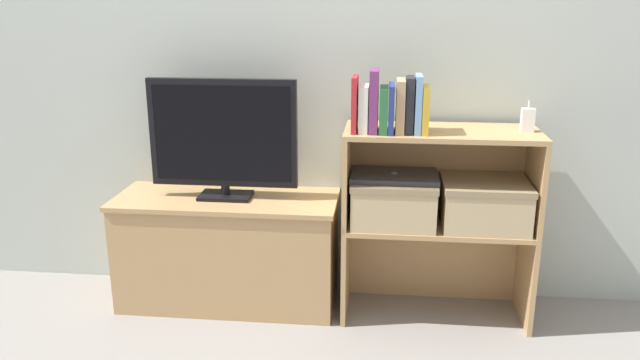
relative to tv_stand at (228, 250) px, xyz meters
The scene contains 19 objects.
ground_plane 0.51m from the tv_stand, 24.00° to the right, with size 16.00×16.00×0.00m, color gray.
wall_back 1.06m from the tv_stand, 27.98° to the left, with size 10.00×0.05×2.40m.
tv_stand is the anchor object (origin of this frame).
tv 0.51m from the tv_stand, 90.00° to the right, with size 0.62×0.14×0.51m.
bookshelf_lower_tier 0.90m from the tv_stand, ahead, with size 0.77×0.34×0.42m.
bookshelf_upper_tier 0.99m from the tv_stand, ahead, with size 0.77×0.34×0.39m.
book_crimson 0.87m from the tv_stand, ahead, with size 0.02×0.14×0.22m.
book_ivory 0.88m from the tv_stand, ahead, with size 0.04×0.13×0.18m.
book_plum 0.93m from the tv_stand, ahead, with size 0.03×0.14×0.24m.
book_forest 0.93m from the tv_stand, ahead, with size 0.03×0.15×0.18m.
book_navy 0.95m from the tv_stand, ahead, with size 0.02×0.16×0.19m.
book_tan 0.99m from the tv_stand, ahead, with size 0.03×0.14×0.20m.
book_charcoal 1.02m from the tv_stand, ahead, with size 0.03×0.12×0.22m.
book_skyblue 1.04m from the tv_stand, ahead, with size 0.02×0.14×0.22m.
book_mustard 1.05m from the tv_stand, ahead, with size 0.03×0.14×0.18m.
baby_monitor 1.36m from the tv_stand, ahead, with size 0.05×0.03×0.12m.
storage_basket_left 0.76m from the tv_stand, ahead, with size 0.34×0.30×0.19m.
storage_basket_right 1.11m from the tv_stand, ahead, with size 0.34×0.30×0.19m.
laptop 0.80m from the tv_stand, ahead, with size 0.35×0.23×0.02m.
Camera 1 is at (0.27, -2.30, 1.32)m, focal length 35.00 mm.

